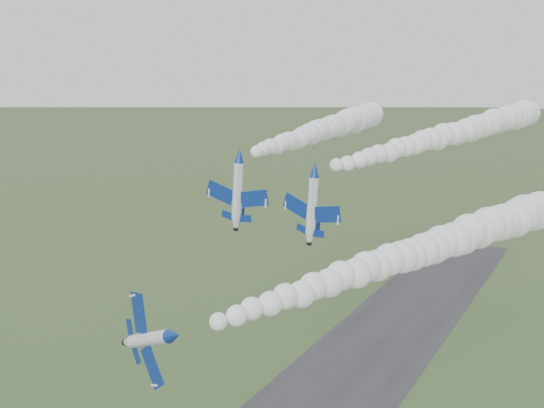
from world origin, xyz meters
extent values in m
cylinder|color=white|center=(7.10, -6.54, 33.89)|extent=(4.10, 7.87, 1.80)
cone|color=navy|center=(5.59, -11.15, 33.89)|extent=(2.34, 2.47, 1.80)
cone|color=white|center=(8.55, -2.10, 33.89)|extent=(2.22, 2.13, 1.80)
cylinder|color=black|center=(8.83, -1.23, 33.89)|extent=(1.04, 0.81, 0.91)
ellipsoid|color=black|center=(6.94, -8.57, 34.09)|extent=(1.96, 2.88, 1.20)
cube|color=navy|center=(6.19, -5.47, 36.37)|extent=(2.36, 2.64, 3.93)
cube|color=navy|center=(8.23, -6.14, 31.31)|extent=(2.36, 2.64, 3.93)
cube|color=navy|center=(7.75, -2.71, 35.24)|extent=(1.07, 1.21, 1.72)
cube|color=navy|center=(8.84, -3.06, 32.54)|extent=(1.07, 1.21, 1.72)
cube|color=navy|center=(9.27, -3.43, 34.35)|extent=(2.26, 1.98, 0.89)
cylinder|color=white|center=(-4.46, 22.44, 46.47)|extent=(1.90, 7.83, 1.48)
cone|color=navy|center=(-4.19, 17.55, 46.47)|extent=(1.59, 2.11, 1.48)
cone|color=white|center=(-4.71, 27.14, 46.47)|extent=(1.57, 1.74, 1.48)
cylinder|color=black|center=(-4.77, 28.06, 46.47)|extent=(0.78, 0.59, 0.75)
ellipsoid|color=black|center=(-4.32, 20.44, 46.99)|extent=(1.13, 2.71, 0.98)
cube|color=navy|center=(-7.27, 23.02, 46.52)|extent=(4.36, 2.44, 0.42)
cube|color=navy|center=(-1.75, 23.32, 46.14)|extent=(4.36, 2.44, 0.42)
cube|color=navy|center=(-6.14, 26.23, 46.57)|extent=(1.90, 1.12, 0.22)
cube|color=navy|center=(-3.20, 26.39, 46.37)|extent=(1.90, 1.12, 0.22)
cube|color=navy|center=(-4.58, 26.09, 47.67)|extent=(0.33, 1.49, 2.04)
cylinder|color=white|center=(7.01, 22.77, 45.35)|extent=(2.81, 7.52, 1.41)
cone|color=navy|center=(6.11, 18.20, 45.35)|extent=(1.76, 2.17, 1.41)
cone|color=white|center=(7.87, 27.17, 45.35)|extent=(1.69, 1.83, 1.41)
cylinder|color=black|center=(8.04, 28.03, 45.35)|extent=(0.80, 0.66, 0.72)
ellipsoid|color=black|center=(6.68, 20.90, 45.85)|extent=(1.41, 2.67, 0.94)
cube|color=navy|center=(4.55, 23.97, 45.42)|extent=(4.37, 2.85, 0.42)
cube|color=navy|center=(9.71, 22.95, 45.03)|extent=(4.37, 2.85, 0.42)
cube|color=navy|center=(6.35, 26.66, 45.46)|extent=(1.91, 1.29, 0.22)
cube|color=navy|center=(9.10, 26.12, 45.25)|extent=(1.91, 1.29, 0.22)
cube|color=navy|center=(7.76, 26.17, 46.49)|extent=(0.52, 1.43, 1.94)
camera|label=1|loc=(41.21, -47.15, 57.88)|focal=40.00mm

